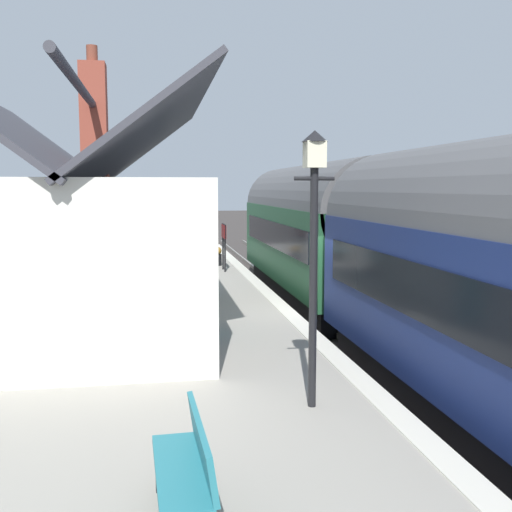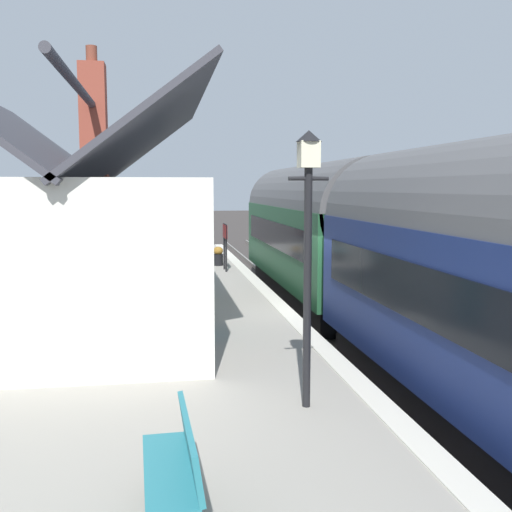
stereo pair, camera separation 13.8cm
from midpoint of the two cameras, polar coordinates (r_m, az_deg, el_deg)
ground_plane at (r=13.79m, az=8.13°, el=-8.54°), size 160.00×160.00×0.00m
platform at (r=13.10m, az=-9.94°, el=-7.54°), size 32.00×6.45×0.82m
platform_edge_coping at (r=13.30m, az=3.30°, el=-5.39°), size 32.00×0.36×0.02m
rail_near at (r=14.33m, az=14.39°, el=-7.82°), size 52.00×0.08×0.14m
rail_far at (r=13.83m, az=8.85°, el=-8.21°), size 52.00×0.08×0.14m
train at (r=14.20m, az=11.07°, el=0.95°), size 20.60×2.73×4.32m
station_building at (r=12.16m, az=-15.44°, el=0.80°), size 7.91×4.56×5.81m
bench_mid_platform at (r=21.64m, az=-7.97°, el=0.45°), size 1.41×0.47×0.88m
bench_platform_end at (r=5.21m, az=-6.90°, el=-19.55°), size 1.42×0.49×0.88m
bench_near_building at (r=17.61m, az=-8.53°, el=-0.96°), size 1.40×0.44×0.88m
planter_by_door at (r=18.16m, az=-10.51°, el=-1.27°), size 0.41×0.41×0.63m
planter_bench_right at (r=16.94m, az=-11.08°, el=-1.53°), size 0.48×0.48×0.75m
planter_edge_near at (r=21.18m, az=-3.48°, el=0.01°), size 0.36×0.36×0.68m
lamp_post_platform at (r=7.30m, az=5.58°, el=3.94°), size 0.32×0.50×3.46m
station_sign_board at (r=19.77m, az=-2.80°, el=2.00°), size 0.96×0.06×1.57m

